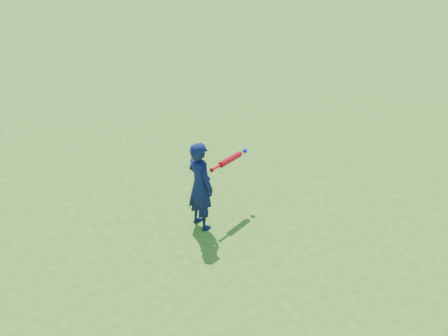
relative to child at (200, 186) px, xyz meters
name	(u,v)px	position (x,y,z in m)	size (l,w,h in m)	color
ground	(255,224)	(0.65, -0.34, -0.61)	(80.00, 80.00, 0.00)	#386F1A
child	(200,186)	(0.00, 0.00, 0.00)	(0.45, 0.29, 1.23)	#0E1542
bat_swing	(232,159)	(0.58, 0.18, 0.17)	(0.74, 0.34, 0.09)	red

